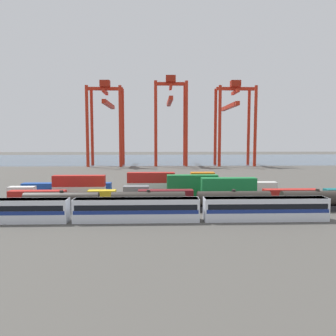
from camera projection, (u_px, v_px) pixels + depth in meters
ground_plane at (156, 177)px, 119.95m from camera, size 420.00×420.00×0.00m
harbour_water at (156, 159)px, 220.20m from camera, size 400.00×110.00×0.01m
passenger_train at (137, 209)px, 56.09m from camera, size 64.72×3.14×3.90m
freight_tank_row at (191, 201)px, 63.48m from camera, size 62.58×2.78×4.24m
shipping_container_0 at (37, 196)px, 72.61m from camera, size 12.10×2.44×2.60m
shipping_container_1 at (102, 196)px, 73.10m from camera, size 6.04×2.44×2.60m
shipping_container_2 at (166, 196)px, 73.59m from camera, size 12.10×2.44×2.60m
shipping_container_3 at (228, 195)px, 74.08m from camera, size 12.10×2.44×2.60m
shipping_container_4 at (229, 184)px, 73.84m from camera, size 12.10×2.44×2.60m
shipping_container_5 at (290, 195)px, 74.57m from camera, size 12.10×2.44×2.60m
shipping_container_8 at (22, 192)px, 78.44m from camera, size 6.04×2.44×2.60m
shipping_container_9 at (79, 192)px, 78.91m from camera, size 12.10×2.44×2.60m
shipping_container_10 at (79, 181)px, 78.67m from camera, size 12.10×2.44×2.60m
shipping_container_11 at (136, 191)px, 79.38m from camera, size 6.04×2.44×2.60m
shipping_container_12 at (192, 191)px, 79.85m from camera, size 12.10×2.44×2.60m
shipping_container_13 at (192, 180)px, 79.61m from camera, size 12.10×2.44×2.60m
shipping_container_14 at (47, 188)px, 84.60m from camera, size 12.10×2.44×2.60m
shipping_container_15 at (99, 188)px, 85.07m from camera, size 6.04×2.44×2.60m
shipping_container_16 at (151, 188)px, 85.53m from camera, size 12.10×2.44×2.60m
shipping_container_17 at (151, 177)px, 85.29m from camera, size 12.10×2.44×2.60m
shipping_container_18 at (202, 187)px, 85.99m from camera, size 6.04×2.44×2.60m
shipping_container_19 at (202, 177)px, 85.76m from camera, size 6.04×2.44×2.60m
shipping_container_20 at (253, 187)px, 86.46m from camera, size 12.10×2.44×2.60m
gantry_crane_west at (106, 114)px, 167.60m from camera, size 17.39×36.01×41.96m
gantry_crane_central at (170, 111)px, 168.57m from camera, size 16.47×34.77×44.49m
gantry_crane_east at (233, 114)px, 170.34m from camera, size 19.04×38.98×42.28m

